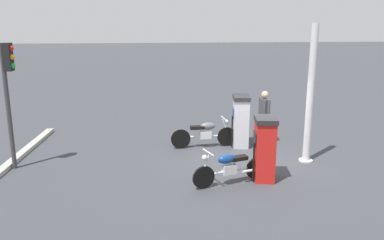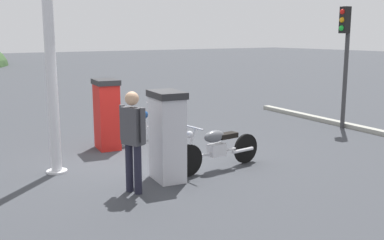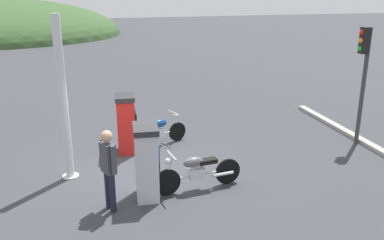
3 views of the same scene
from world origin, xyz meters
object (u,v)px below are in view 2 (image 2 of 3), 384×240
at_px(motorcycle_near_pump, 217,147).
at_px(motorcycle_far_pump, 139,124).
at_px(attendant_person, 133,135).
at_px(fuel_pump_near, 167,135).
at_px(roadside_traffic_light, 345,46).
at_px(canopy_support_pole, 52,77).
at_px(fuel_pump_far, 107,114).

height_order(motorcycle_near_pump, motorcycle_far_pump, motorcycle_near_pump).
bearing_deg(attendant_person, motorcycle_near_pump, 8.62).
relative_size(fuel_pump_near, attendant_person, 0.95).
xyz_separation_m(roadside_traffic_light, canopy_support_pole, (-8.11, 0.20, -0.47)).
bearing_deg(motorcycle_near_pump, fuel_pump_far, 112.21).
bearing_deg(motorcycle_near_pump, attendant_person, -171.38).
relative_size(motorcycle_near_pump, canopy_support_pole, 0.54).
distance_m(fuel_pump_near, motorcycle_far_pump, 3.17).
relative_size(fuel_pump_near, canopy_support_pole, 0.43).
distance_m(fuel_pump_near, fuel_pump_far, 2.81).
bearing_deg(fuel_pump_far, motorcycle_near_pump, -67.79).
bearing_deg(motorcycle_near_pump, fuel_pump_near, -179.64).
xyz_separation_m(fuel_pump_near, motorcycle_far_pump, (0.92, 3.01, -0.39)).
height_order(roadside_traffic_light, canopy_support_pole, canopy_support_pole).
xyz_separation_m(motorcycle_far_pump, roadside_traffic_light, (5.60, -1.63, 1.88)).
bearing_deg(fuel_pump_far, attendant_person, -105.07).
distance_m(fuel_pump_far, roadside_traffic_light, 6.84).
xyz_separation_m(fuel_pump_far, motorcycle_far_pump, (0.92, 0.20, -0.38)).
bearing_deg(motorcycle_far_pump, motorcycle_near_pump, -85.68).
distance_m(attendant_person, roadside_traffic_light, 7.66).
bearing_deg(fuel_pump_far, motorcycle_far_pump, 12.11).
height_order(motorcycle_near_pump, roadside_traffic_light, roadside_traffic_light).
relative_size(motorcycle_near_pump, attendant_person, 1.22).
bearing_deg(attendant_person, canopy_support_pole, 111.93).
xyz_separation_m(fuel_pump_near, roadside_traffic_light, (6.52, 1.38, 1.50)).
xyz_separation_m(motorcycle_near_pump, attendant_person, (-1.98, -0.30, 0.53)).
height_order(attendant_person, roadside_traffic_light, roadside_traffic_light).
bearing_deg(fuel_pump_near, roadside_traffic_light, 11.96).
bearing_deg(fuel_pump_far, fuel_pump_near, -90.00).
distance_m(motorcycle_far_pump, canopy_support_pole, 3.21).
relative_size(motorcycle_far_pump, roadside_traffic_light, 0.58).
distance_m(motorcycle_far_pump, attendant_person, 3.77).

